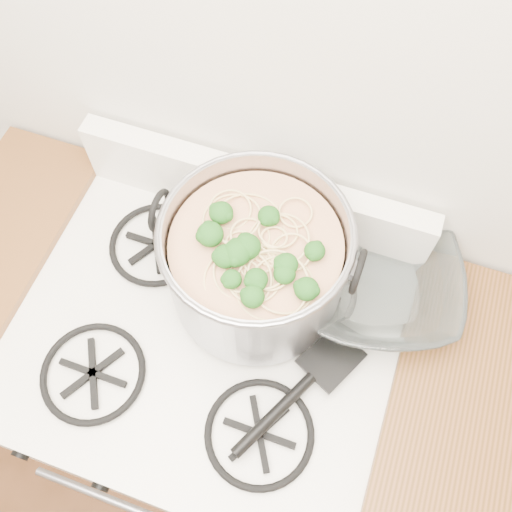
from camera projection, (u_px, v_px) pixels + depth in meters
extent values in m
plane|color=silver|center=(260.00, 44.00, 0.89)|extent=(3.60, 0.00, 3.60)
cube|color=white|center=(219.00, 393.00, 1.59)|extent=(0.76, 0.65, 0.81)
cube|color=white|center=(205.00, 337.00, 1.16)|extent=(0.76, 0.65, 0.04)
cube|color=black|center=(174.00, 509.00, 1.44)|extent=(0.58, 0.02, 0.46)
cube|color=black|center=(204.00, 331.00, 1.14)|extent=(0.60, 0.56, 0.02)
cylinder|color=black|center=(23.00, 451.00, 1.16)|extent=(0.04, 0.03, 0.04)
cylinder|color=black|center=(102.00, 482.00, 1.13)|extent=(0.04, 0.03, 0.04)
cube|color=silver|center=(54.00, 332.00, 1.63)|extent=(0.25, 0.65, 0.88)
cylinder|color=#919299|center=(256.00, 262.00, 1.07)|extent=(0.34, 0.34, 0.22)
torus|color=#919299|center=(256.00, 233.00, 0.97)|extent=(0.35, 0.35, 0.01)
torus|color=black|center=(160.00, 211.00, 1.02)|extent=(0.01, 0.08, 0.08)
torus|color=black|center=(358.00, 272.00, 0.97)|extent=(0.01, 0.08, 0.08)
cylinder|color=tan|center=(256.00, 266.00, 1.09)|extent=(0.31, 0.31, 0.18)
sphere|color=#1A4E15|center=(256.00, 238.00, 0.99)|extent=(0.04, 0.04, 0.04)
sphere|color=#1A4E15|center=(256.00, 238.00, 0.99)|extent=(0.04, 0.04, 0.04)
sphere|color=#1A4E15|center=(256.00, 238.00, 0.99)|extent=(0.04, 0.04, 0.04)
sphere|color=#1A4E15|center=(256.00, 238.00, 0.99)|extent=(0.04, 0.04, 0.04)
sphere|color=#1A4E15|center=(256.00, 238.00, 0.99)|extent=(0.04, 0.04, 0.04)
sphere|color=#1A4E15|center=(256.00, 238.00, 0.99)|extent=(0.04, 0.04, 0.04)
sphere|color=#1A4E15|center=(256.00, 238.00, 0.99)|extent=(0.04, 0.04, 0.04)
sphere|color=#1A4E15|center=(256.00, 238.00, 0.99)|extent=(0.04, 0.04, 0.04)
sphere|color=#1A4E15|center=(256.00, 238.00, 0.99)|extent=(0.04, 0.04, 0.04)
sphere|color=#1A4E15|center=(256.00, 238.00, 0.99)|extent=(0.04, 0.04, 0.04)
sphere|color=#1A4E15|center=(256.00, 238.00, 0.99)|extent=(0.04, 0.04, 0.04)
sphere|color=#1A4E15|center=(256.00, 238.00, 0.99)|extent=(0.04, 0.04, 0.04)
sphere|color=#1A4E15|center=(256.00, 238.00, 0.99)|extent=(0.04, 0.04, 0.04)
imported|color=white|center=(379.00, 286.00, 1.15)|extent=(0.16, 0.16, 0.03)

